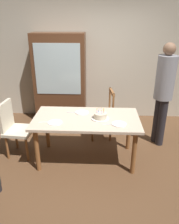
% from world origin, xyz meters
% --- Properties ---
extents(ground, '(6.40, 6.40, 0.00)m').
position_xyz_m(ground, '(0.00, 0.00, 0.00)').
color(ground, brown).
extents(back_wall, '(6.40, 0.10, 2.60)m').
position_xyz_m(back_wall, '(0.00, 1.85, 1.30)').
color(back_wall, beige).
rests_on(back_wall, ground).
extents(dining_table, '(1.65, 0.88, 0.75)m').
position_xyz_m(dining_table, '(0.00, 0.00, 0.66)').
color(dining_table, beige).
rests_on(dining_table, ground).
extents(birthday_cake, '(0.28, 0.28, 0.17)m').
position_xyz_m(birthday_cake, '(0.22, -0.02, 0.80)').
color(birthday_cake, silver).
rests_on(birthday_cake, dining_table).
extents(plate_near_celebrant, '(0.22, 0.22, 0.01)m').
position_xyz_m(plate_near_celebrant, '(-0.45, -0.20, 0.76)').
color(plate_near_celebrant, white).
rests_on(plate_near_celebrant, dining_table).
extents(plate_far_side, '(0.22, 0.22, 0.01)m').
position_xyz_m(plate_far_side, '(-0.08, 0.20, 0.76)').
color(plate_far_side, white).
rests_on(plate_far_side, dining_table).
extents(plate_near_guest, '(0.22, 0.22, 0.01)m').
position_xyz_m(plate_near_guest, '(0.49, -0.20, 0.76)').
color(plate_near_guest, white).
rests_on(plate_near_guest, dining_table).
extents(fork_near_celebrant, '(0.18, 0.05, 0.01)m').
position_xyz_m(fork_near_celebrant, '(-0.61, -0.18, 0.76)').
color(fork_near_celebrant, silver).
rests_on(fork_near_celebrant, dining_table).
extents(fork_far_side, '(0.18, 0.02, 0.01)m').
position_xyz_m(fork_far_side, '(-0.24, 0.19, 0.76)').
color(fork_far_side, silver).
rests_on(fork_far_side, dining_table).
extents(fork_near_guest, '(0.18, 0.04, 0.01)m').
position_xyz_m(fork_near_guest, '(0.33, -0.22, 0.76)').
color(fork_near_guest, silver).
rests_on(fork_near_guest, dining_table).
extents(chair_spindle_back, '(0.50, 0.50, 0.95)m').
position_xyz_m(chair_spindle_back, '(0.25, 0.76, 0.46)').
color(chair_spindle_back, beige).
rests_on(chair_spindle_back, ground).
extents(chair_upholstered, '(0.48, 0.47, 0.95)m').
position_xyz_m(chair_upholstered, '(-1.21, 0.09, 0.53)').
color(chair_upholstered, beige).
rests_on(chair_upholstered, ground).
extents(person_guest, '(0.32, 0.32, 1.83)m').
position_xyz_m(person_guest, '(1.30, 0.58, 1.05)').
color(person_guest, '#262328').
rests_on(person_guest, ground).
extents(china_cabinet, '(1.10, 0.45, 1.90)m').
position_xyz_m(china_cabinet, '(-0.67, 1.56, 0.95)').
color(china_cabinet, '#56331E').
rests_on(china_cabinet, ground).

